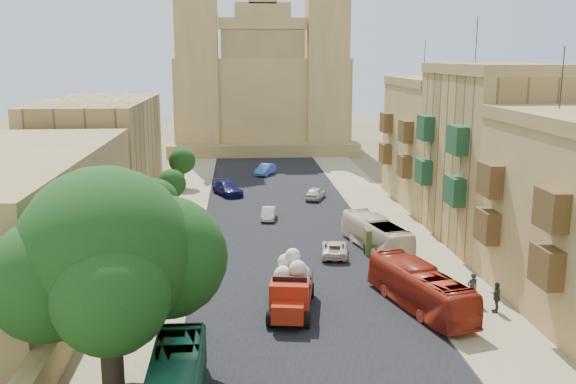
{
  "coord_description": "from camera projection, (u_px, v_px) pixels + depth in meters",
  "views": [
    {
      "loc": [
        -3.83,
        -22.55,
        14.34
      ],
      "look_at": [
        0.0,
        26.0,
        4.0
      ],
      "focal_mm": 40.0,
      "sensor_mm": 36.0,
      "label": 1
    }
  ],
  "objects": [
    {
      "name": "pedestrian_a",
      "position": [
        472.0,
        288.0,
        37.73
      ],
      "size": [
        0.77,
        0.59,
        1.91
      ],
      "primitive_type": "imported",
      "rotation": [
        0.0,
        0.0,
        3.34
      ],
      "color": "#2A282D",
      "rests_on": "ground"
    },
    {
      "name": "street_tree_d",
      "position": [
        182.0,
        161.0,
        70.68
      ],
      "size": [
        2.92,
        2.92,
        4.49
      ],
      "color": "#34251A",
      "rests_on": "ground"
    },
    {
      "name": "street_tree_c",
      "position": [
        171.0,
        184.0,
        59.02
      ],
      "size": [
        2.72,
        2.72,
        4.18
      ],
      "color": "#34251A",
      "rests_on": "ground"
    },
    {
      "name": "church",
      "position": [
        261.0,
        88.0,
        99.95
      ],
      "size": [
        28.0,
        22.5,
        36.3
      ],
      "color": "#9D7F47",
      "rests_on": "ground"
    },
    {
      "name": "car_white_a",
      "position": [
        269.0,
        214.0,
        57.34
      ],
      "size": [
        1.54,
        3.42,
        1.09
      ],
      "primitive_type": "imported",
      "rotation": [
        0.0,
        0.0,
        -0.12
      ],
      "color": "silver",
      "rests_on": "ground"
    },
    {
      "name": "car_cream",
      "position": [
        334.0,
        249.0,
        46.85
      ],
      "size": [
        2.39,
        4.26,
        1.12
      ],
      "primitive_type": "imported",
      "rotation": [
        0.0,
        0.0,
        3.01
      ],
      "color": "beige",
      "rests_on": "ground"
    },
    {
      "name": "pedestrian_c",
      "position": [
        496.0,
        297.0,
        36.44
      ],
      "size": [
        0.68,
        1.14,
        1.82
      ],
      "primitive_type": "imported",
      "rotation": [
        0.0,
        0.0,
        4.47
      ],
      "color": "#313135",
      "rests_on": "ground"
    },
    {
      "name": "bus_cream_east",
      "position": [
        376.0,
        234.0,
        48.16
      ],
      "size": [
        3.99,
        8.98,
        2.44
      ],
      "primitive_type": "imported",
      "rotation": [
        0.0,
        0.0,
        3.37
      ],
      "color": "#F7DCBC",
      "rests_on": "ground"
    },
    {
      "name": "ficus_tree",
      "position": [
        108.0,
        260.0,
        27.23
      ],
      "size": [
        9.9,
        9.11,
        9.9
      ],
      "color": "#34251A",
      "rests_on": "ground"
    },
    {
      "name": "townhouse_d",
      "position": [
        439.0,
        141.0,
        63.24
      ],
      "size": [
        9.0,
        14.0,
        15.9
      ],
      "color": "#9D7F47",
      "rests_on": "ground"
    },
    {
      "name": "olive_pickup",
      "position": [
        375.0,
        235.0,
        48.92
      ],
      "size": [
        2.33,
        4.77,
        1.93
      ],
      "color": "#4B5D22",
      "rests_on": "ground"
    },
    {
      "name": "street_tree_b",
      "position": [
        155.0,
        203.0,
        47.12
      ],
      "size": [
        3.63,
        3.63,
        5.59
      ],
      "color": "#34251A",
      "rests_on": "ground"
    },
    {
      "name": "road_surface",
      "position": [
        284.0,
        228.0,
        54.52
      ],
      "size": [
        14.0,
        140.0,
        0.01
      ],
      "primitive_type": "cube",
      "color": "black",
      "rests_on": "ground"
    },
    {
      "name": "car_dkblue",
      "position": [
        227.0,
        188.0,
        67.46
      ],
      "size": [
        3.79,
        5.33,
        1.43
      ],
      "primitive_type": "imported",
      "rotation": [
        0.0,
        0.0,
        0.4
      ],
      "color": "#0F0F44",
      "rests_on": "ground"
    },
    {
      "name": "townhouse_c",
      "position": [
        495.0,
        154.0,
        49.43
      ],
      "size": [
        9.0,
        14.0,
        17.4
      ],
      "color": "#A8874C",
      "rests_on": "ground"
    },
    {
      "name": "west_building_mid",
      "position": [
        100.0,
        149.0,
        65.74
      ],
      "size": [
        10.0,
        22.0,
        10.0
      ],
      "primitive_type": "cube",
      "color": "#A8874C",
      "rests_on": "ground"
    },
    {
      "name": "street_tree_a",
      "position": [
        129.0,
        267.0,
        35.6
      ],
      "size": [
        2.77,
        2.77,
        4.26
      ],
      "color": "#34251A",
      "rests_on": "ground"
    },
    {
      "name": "sidewalk_east",
      "position": [
        394.0,
        226.0,
        55.25
      ],
      "size": [
        5.0,
        140.0,
        0.01
      ],
      "primitive_type": "cube",
      "color": "#938460",
      "rests_on": "ground"
    },
    {
      "name": "car_blue_b",
      "position": [
        265.0,
        170.0,
        78.86
      ],
      "size": [
        2.93,
        4.3,
        1.34
      ],
      "primitive_type": "imported",
      "rotation": [
        0.0,
        0.0,
        -0.41
      ],
      "color": "blue",
      "rests_on": "ground"
    },
    {
      "name": "car_white_b",
      "position": [
        315.0,
        193.0,
        65.45
      ],
      "size": [
        2.71,
        3.99,
        1.26
      ],
      "primitive_type": "imported",
      "rotation": [
        0.0,
        0.0,
        2.78
      ],
      "color": "silver",
      "rests_on": "ground"
    },
    {
      "name": "kerb_west",
      "position": [
        202.0,
        229.0,
        53.97
      ],
      "size": [
        0.25,
        140.0,
        0.12
      ],
      "primitive_type": "cube",
      "color": "#938460",
      "rests_on": "ground"
    },
    {
      "name": "west_wall",
      "position": [
        112.0,
        258.0,
        43.62
      ],
      "size": [
        1.0,
        40.0,
        1.8
      ],
      "primitive_type": "cube",
      "color": "#9D7F47",
      "rests_on": "ground"
    },
    {
      "name": "bus_red_east",
      "position": [
        420.0,
        288.0,
        36.88
      ],
      "size": [
        4.44,
        9.32,
        2.53
      ],
      "primitive_type": "imported",
      "rotation": [
        0.0,
        0.0,
        3.41
      ],
      "color": "#A72A17",
      "rests_on": "ground"
    },
    {
      "name": "red_truck",
      "position": [
        291.0,
        286.0,
        36.5
      ],
      "size": [
        3.19,
        6.21,
        3.48
      ],
      "color": "#B2210D",
      "rests_on": "ground"
    },
    {
      "name": "west_building_low",
      "position": [
        15.0,
        220.0,
        40.56
      ],
      "size": [
        10.0,
        28.0,
        8.4
      ],
      "primitive_type": "cube",
      "color": "olive",
      "rests_on": "ground"
    },
    {
      "name": "car_blue_a",
      "position": [
        286.0,
        284.0,
        39.47
      ],
      "size": [
        1.64,
        3.51,
        1.16
      ],
      "primitive_type": "imported",
      "rotation": [
        0.0,
        0.0,
        0.08
      ],
      "color": "teal",
      "rests_on": "ground"
    },
    {
      "name": "kerb_east",
      "position": [
        365.0,
        226.0,
        55.04
      ],
      "size": [
        0.25,
        140.0,
        0.12
      ],
      "primitive_type": "cube",
      "color": "#938460",
      "rests_on": "ground"
    },
    {
      "name": "sidewalk_west",
      "position": [
        172.0,
        230.0,
        53.78
      ],
      "size": [
        5.0,
        140.0,
        0.01
      ],
      "primitive_type": "cube",
      "color": "#938460",
      "rests_on": "ground"
    }
  ]
}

